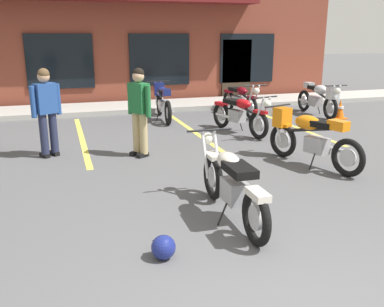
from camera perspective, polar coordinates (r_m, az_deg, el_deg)
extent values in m
plane|color=#515154|center=(6.41, -0.69, -4.94)|extent=(80.00, 80.00, 0.00)
cube|color=#A8A59E|center=(13.48, -9.90, 6.09)|extent=(22.00, 1.80, 0.14)
cube|color=brown|center=(17.36, -12.12, 14.66)|extent=(16.09, 5.95, 4.12)
cube|color=black|center=(14.28, -17.30, 11.73)|extent=(2.06, 0.06, 1.70)
cube|color=black|center=(14.66, -4.36, 12.46)|extent=(2.06, 0.06, 1.70)
cube|color=black|center=(15.71, 7.42, 12.58)|extent=(2.06, 0.06, 1.70)
cube|color=#33281E|center=(15.57, 6.00, 11.12)|extent=(1.10, 0.06, 2.10)
cube|color=#DBCC4C|center=(9.86, -14.58, 1.94)|extent=(0.12, 4.80, 0.01)
cube|color=#DBCC4C|center=(10.31, 0.14, 3.04)|extent=(0.12, 4.80, 0.01)
cube|color=#DBCC4C|center=(11.37, 12.90, 3.82)|extent=(0.12, 4.80, 0.01)
torus|color=black|center=(4.76, 8.60, -8.51)|extent=(0.11, 0.64, 0.64)
cylinder|color=#B7B7BC|center=(4.76, 8.60, -8.51)|extent=(0.06, 0.29, 0.29)
torus|color=black|center=(6.00, 2.84, -3.17)|extent=(0.11, 0.64, 0.64)
cylinder|color=#B7B7BC|center=(6.00, 2.84, -3.17)|extent=(0.06, 0.29, 0.29)
cylinder|color=silver|center=(5.97, 1.75, -0.05)|extent=(0.05, 0.33, 0.66)
cylinder|color=silver|center=(6.02, 3.37, 0.08)|extent=(0.05, 0.33, 0.66)
cylinder|color=black|center=(5.99, 2.35, 3.17)|extent=(0.66, 0.04, 0.03)
sphere|color=silver|center=(6.10, 2.10, 2.04)|extent=(0.17, 0.17, 0.17)
cube|color=beige|center=(5.95, 2.75, -0.32)|extent=(0.15, 0.36, 0.06)
cube|color=#9E9EA3|center=(5.27, 5.71, -5.03)|extent=(0.25, 0.40, 0.28)
cylinder|color=silver|center=(5.02, 8.78, -6.69)|extent=(0.08, 0.55, 0.07)
cylinder|color=black|center=(5.37, 4.98, -1.91)|extent=(0.08, 0.94, 0.26)
ellipsoid|color=beige|center=(5.36, 4.93, -1.03)|extent=(0.27, 0.48, 0.22)
cube|color=black|center=(5.04, 6.41, -2.16)|extent=(0.29, 0.52, 0.10)
cube|color=beige|center=(4.63, 8.84, -5.45)|extent=(0.17, 0.36, 0.08)
cylinder|color=black|center=(5.25, 4.08, -8.16)|extent=(0.14, 0.03, 0.29)
torus|color=black|center=(7.37, 20.22, -0.55)|extent=(0.29, 0.64, 0.64)
cylinder|color=#B7B7BC|center=(7.37, 20.22, -0.55)|extent=(0.14, 0.29, 0.29)
torus|color=black|center=(8.25, 12.11, 1.73)|extent=(0.29, 0.64, 0.64)
cylinder|color=#B7B7BC|center=(8.25, 12.11, 1.73)|extent=(0.14, 0.29, 0.29)
cylinder|color=silver|center=(8.18, 11.30, 3.96)|extent=(0.14, 0.32, 0.66)
cylinder|color=silver|center=(8.31, 12.17, 4.09)|extent=(0.14, 0.32, 0.66)
cylinder|color=black|center=(8.24, 11.46, 6.31)|extent=(0.64, 0.23, 0.03)
sphere|color=silver|center=(8.32, 11.01, 5.44)|extent=(0.21, 0.21, 0.17)
cube|color=orange|center=(8.21, 12.03, 3.82)|extent=(0.24, 0.39, 0.06)
cube|color=#9E9EA3|center=(7.72, 16.44, 1.10)|extent=(0.35, 0.45, 0.28)
cylinder|color=silver|center=(7.62, 19.22, 0.37)|extent=(0.23, 0.55, 0.07)
cylinder|color=black|center=(7.79, 15.44, 3.12)|extent=(0.34, 0.92, 0.26)
ellipsoid|color=orange|center=(7.79, 15.28, 4.04)|extent=(0.44, 0.59, 0.26)
cube|color=orange|center=(8.19, 12.03, 4.79)|extent=(0.34, 0.31, 0.36)
cube|color=black|center=(7.58, 17.24, 3.73)|extent=(0.35, 0.45, 0.10)
cube|color=orange|center=(7.39, 19.08, 3.60)|extent=(0.29, 0.36, 0.16)
cylinder|color=black|center=(7.61, 15.84, -1.09)|extent=(0.14, 0.06, 0.29)
torus|color=black|center=(13.08, 4.94, 7.08)|extent=(0.14, 0.64, 0.64)
cylinder|color=#B7B7BC|center=(13.08, 4.94, 7.08)|extent=(0.08, 0.29, 0.29)
torus|color=black|center=(11.81, 7.95, 6.07)|extent=(0.14, 0.64, 0.64)
cylinder|color=#B7B7BC|center=(11.81, 7.95, 6.07)|extent=(0.08, 0.29, 0.29)
cylinder|color=silver|center=(11.72, 8.63, 7.55)|extent=(0.06, 0.33, 0.66)
cylinder|color=silver|center=(11.64, 7.85, 7.53)|extent=(0.06, 0.33, 0.66)
cylinder|color=black|center=(11.57, 8.50, 9.05)|extent=(0.66, 0.07, 0.03)
sphere|color=silver|center=(11.52, 8.66, 8.32)|extent=(0.18, 0.18, 0.17)
cube|color=maroon|center=(11.73, 8.10, 7.49)|extent=(0.16, 0.37, 0.06)
cube|color=#9E9EA3|center=(12.50, 6.21, 7.02)|extent=(0.26, 0.41, 0.28)
cylinder|color=silver|center=(12.77, 4.90, 7.06)|extent=(0.10, 0.55, 0.07)
cylinder|color=black|center=(12.29, 6.67, 7.99)|extent=(0.11, 0.94, 0.26)
ellipsoid|color=maroon|center=(12.26, 6.72, 8.35)|extent=(0.29, 0.49, 0.22)
cube|color=black|center=(12.58, 5.97, 8.56)|extent=(0.31, 0.53, 0.10)
cube|color=maroon|center=(13.06, 4.93, 8.31)|extent=(0.18, 0.37, 0.08)
cylinder|color=black|center=(12.69, 6.77, 5.94)|extent=(0.14, 0.03, 0.29)
torus|color=black|center=(13.48, 14.80, 6.88)|extent=(0.13, 0.64, 0.64)
cylinder|color=#B7B7BC|center=(13.48, 14.80, 6.88)|extent=(0.07, 0.29, 0.29)
torus|color=black|center=(12.27, 18.09, 5.80)|extent=(0.13, 0.64, 0.64)
cylinder|color=#B7B7BC|center=(12.27, 18.09, 5.80)|extent=(0.07, 0.29, 0.29)
cylinder|color=silver|center=(12.19, 18.83, 7.20)|extent=(0.06, 0.33, 0.66)
cylinder|color=silver|center=(12.09, 18.11, 7.20)|extent=(0.06, 0.33, 0.66)
cylinder|color=black|center=(12.03, 18.81, 8.65)|extent=(0.66, 0.06, 0.03)
sphere|color=silver|center=(11.98, 18.97, 7.93)|extent=(0.18, 0.18, 0.17)
cube|color=silver|center=(12.19, 18.31, 7.16)|extent=(0.16, 0.37, 0.06)
cube|color=#9E9EA3|center=(12.93, 16.22, 6.78)|extent=(0.26, 0.41, 0.28)
cylinder|color=silver|center=(13.18, 14.86, 6.86)|extent=(0.09, 0.55, 0.07)
cylinder|color=black|center=(12.72, 16.76, 7.70)|extent=(0.10, 0.94, 0.26)
ellipsoid|color=silver|center=(12.68, 16.90, 8.21)|extent=(0.32, 0.53, 0.26)
cube|color=silver|center=(12.16, 18.40, 7.80)|extent=(0.29, 0.25, 0.36)
cube|color=black|center=(12.96, 16.12, 8.51)|extent=(0.26, 0.41, 0.10)
cube|color=silver|center=(13.21, 15.47, 8.86)|extent=(0.21, 0.33, 0.16)
cylinder|color=black|center=(13.12, 16.65, 5.72)|extent=(0.14, 0.03, 0.29)
torus|color=black|center=(10.99, -3.24, 5.49)|extent=(0.15, 0.65, 0.64)
cylinder|color=#B7B7BC|center=(10.99, -3.24, 5.49)|extent=(0.08, 0.29, 0.29)
torus|color=black|center=(12.40, -4.39, 6.62)|extent=(0.15, 0.65, 0.64)
cylinder|color=#B7B7BC|center=(12.40, -4.39, 6.62)|extent=(0.08, 0.29, 0.29)
cylinder|color=silver|center=(12.44, -4.90, 8.13)|extent=(0.07, 0.33, 0.66)
cylinder|color=silver|center=(12.46, -4.07, 8.16)|extent=(0.07, 0.33, 0.66)
cylinder|color=black|center=(12.49, -4.57, 9.65)|extent=(0.66, 0.08, 0.03)
sphere|color=silver|center=(12.58, -4.62, 9.05)|extent=(0.18, 0.18, 0.17)
cube|color=navy|center=(12.39, -4.44, 8.02)|extent=(0.17, 0.37, 0.06)
cube|color=#9E9EA3|center=(11.60, -3.79, 6.42)|extent=(0.27, 0.42, 0.28)
cylinder|color=silver|center=(11.27, -2.77, 5.95)|extent=(0.11, 0.55, 0.07)
cylinder|color=black|center=(11.76, -3.97, 7.72)|extent=(0.13, 0.94, 0.26)
ellipsoid|color=navy|center=(11.79, -4.01, 8.32)|extent=(0.34, 0.54, 0.26)
cube|color=navy|center=(12.38, -4.46, 8.67)|extent=(0.30, 0.26, 0.36)
cube|color=black|center=(11.45, -3.74, 8.22)|extent=(0.27, 0.42, 0.10)
cube|color=navy|center=(11.15, -3.49, 8.23)|extent=(0.22, 0.33, 0.16)
cylinder|color=black|center=(11.55, -4.59, 5.05)|extent=(0.14, 0.03, 0.29)
torus|color=black|center=(10.69, 3.97, 5.19)|extent=(0.25, 0.65, 0.64)
cylinder|color=#B7B7BC|center=(10.69, 3.97, 5.19)|extent=(0.13, 0.29, 0.29)
torus|color=black|center=(9.58, 8.93, 3.80)|extent=(0.25, 0.65, 0.64)
cylinder|color=#B7B7BC|center=(9.58, 8.93, 3.80)|extent=(0.13, 0.29, 0.29)
cylinder|color=silver|center=(9.50, 9.82, 5.64)|extent=(0.12, 0.33, 0.66)
cylinder|color=silver|center=(9.38, 8.98, 5.55)|extent=(0.12, 0.33, 0.66)
cylinder|color=black|center=(9.33, 9.81, 7.45)|extent=(0.65, 0.19, 0.03)
sphere|color=silver|center=(9.29, 10.10, 6.53)|extent=(0.21, 0.21, 0.17)
cube|color=#B70F14|center=(9.49, 9.16, 5.53)|extent=(0.22, 0.38, 0.06)
cube|color=#9E9EA3|center=(10.17, 6.05, 5.06)|extent=(0.33, 0.45, 0.28)
cylinder|color=silver|center=(10.39, 4.19, 5.10)|extent=(0.20, 0.55, 0.07)
cylinder|color=black|center=(9.98, 6.79, 6.23)|extent=(0.28, 0.93, 0.26)
ellipsoid|color=#B70F14|center=(9.95, 6.88, 6.66)|extent=(0.37, 0.53, 0.22)
cube|color=black|center=(10.23, 5.63, 6.95)|extent=(0.40, 0.57, 0.10)
cube|color=#B70F14|center=(10.66, 3.93, 6.69)|extent=(0.24, 0.39, 0.08)
cylinder|color=black|center=(10.39, 6.57, 3.80)|extent=(0.14, 0.06, 0.29)
cube|color=black|center=(8.57, -19.17, -0.21)|extent=(0.21, 0.26, 0.08)
cube|color=black|center=(8.66, -18.01, 0.05)|extent=(0.21, 0.26, 0.08)
cylinder|color=#232842|center=(8.44, -19.29, 2.48)|extent=(0.20, 0.20, 0.80)
cylinder|color=#232842|center=(8.53, -18.11, 2.72)|extent=(0.20, 0.20, 0.80)
cube|color=#23478C|center=(8.37, -19.09, 7.01)|extent=(0.44, 0.38, 0.56)
cylinder|color=#23478C|center=(8.26, -20.60, 6.49)|extent=(0.14, 0.14, 0.58)
cylinder|color=#23478C|center=(8.49, -17.58, 6.98)|extent=(0.14, 0.14, 0.58)
sphere|color=tan|center=(8.32, -19.34, 9.73)|extent=(0.30, 0.30, 0.22)
sphere|color=brown|center=(8.31, -19.34, 10.07)|extent=(0.29, 0.29, 0.21)
cube|color=black|center=(8.16, -6.64, -0.21)|extent=(0.26, 0.21, 0.08)
cube|color=black|center=(8.30, -7.56, 0.05)|extent=(0.26, 0.21, 0.08)
cylinder|color=tan|center=(8.08, -6.52, 2.72)|extent=(0.21, 0.21, 0.80)
cylinder|color=tan|center=(8.23, -7.45, 2.92)|extent=(0.21, 0.21, 0.80)
cube|color=#1E6633|center=(8.03, -7.15, 7.41)|extent=(0.38, 0.44, 0.56)
cylinder|color=#1E6633|center=(7.86, -5.92, 6.97)|extent=(0.14, 0.14, 0.58)
cylinder|color=#1E6633|center=(8.23, -8.29, 7.28)|extent=(0.14, 0.14, 0.58)
sphere|color=tan|center=(7.99, -7.24, 10.25)|extent=(0.30, 0.30, 0.22)
sphere|color=black|center=(7.99, -7.20, 10.62)|extent=(0.29, 0.29, 0.21)
sphere|color=navy|center=(4.51, -3.86, -12.47)|extent=(0.26, 0.26, 0.26)
cube|color=black|center=(4.60, -4.17, -11.95)|extent=(0.18, 0.03, 0.09)
cube|color=orange|center=(12.57, 19.16, 4.52)|extent=(0.34, 0.34, 0.03)
cone|color=orange|center=(12.53, 19.27, 5.71)|extent=(0.26, 0.26, 0.50)
cylinder|color=white|center=(12.52, 19.29, 5.89)|extent=(0.19, 0.19, 0.06)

